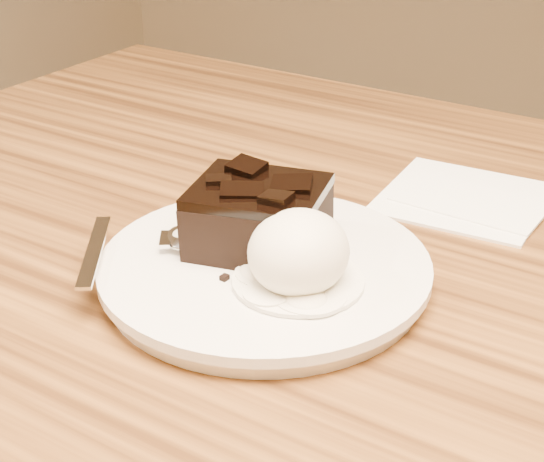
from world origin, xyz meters
The scene contains 8 objects.
plate centered at (-0.07, -0.07, 0.76)m, with size 0.24×0.24×0.02m, color white.
brownie centered at (-0.09, -0.05, 0.79)m, with size 0.09×0.08×0.04m, color black.
ice_cream_scoop centered at (-0.04, -0.08, 0.80)m, with size 0.07×0.07×0.06m, color #EDE5CF.
melt_puddle centered at (-0.04, -0.08, 0.77)m, with size 0.09×0.09×0.00m, color white.
spoon centered at (-0.14, -0.08, 0.77)m, with size 0.03×0.16×0.01m, color silver, non-canonical shape.
napkin centered at (0.00, 0.15, 0.75)m, with size 0.14×0.14×0.01m, color white.
crumb_a centered at (-0.08, -0.11, 0.77)m, with size 0.01×0.01×0.00m, color black.
crumb_b centered at (-0.04, -0.06, 0.77)m, with size 0.01×0.01×0.00m, color black.
Camera 1 is at (0.22, -0.52, 1.07)m, focal length 55.85 mm.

